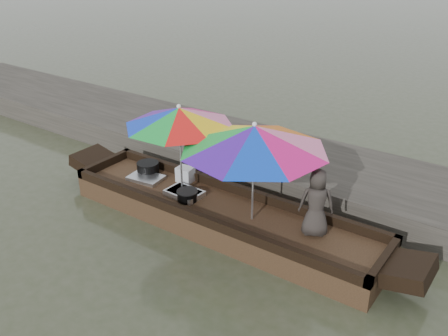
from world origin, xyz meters
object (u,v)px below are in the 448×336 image
Objects in this scene: tray_crayfish at (184,193)px; umbrella_stern at (253,173)px; boat_hull at (220,217)px; charcoal_grill at (187,196)px; vendor at (316,203)px; umbrella_bow at (181,151)px; cooking_pot at (148,168)px; supply_bag at (185,174)px; tray_scallop at (146,178)px.

umbrella_stern is (1.30, 0.03, 0.73)m from tray_crayfish.
boat_hull is 0.64m from charcoal_grill.
vendor is 2.34m from umbrella_bow.
cooking_pot is at bearing 165.63° from umbrella_bow.
supply_bag is at bearing 166.19° from umbrella_stern.
umbrella_stern is (2.23, -0.05, 0.74)m from tray_scallop.
boat_hull is 1.69m from vendor.
tray_crayfish is 0.93m from tray_scallop.
vendor is (2.58, -0.24, 0.38)m from supply_bag.
umbrella_bow is at bearing 180.00° from umbrella_stern.
tray_crayfish is at bearing -52.65° from supply_bag.
umbrella_bow reaches higher than vendor.
tray_scallop is 2.12× the size of supply_bag.
vendor reaches higher than supply_bag.
tray_scallop is at bearing 175.40° from tray_crayfish.
vendor is (3.32, -0.10, 0.41)m from cooking_pot.
tray_scallop is 0.71m from supply_bag.
cooking_pot is at bearing 162.96° from charcoal_grill.
vendor reaches higher than tray_crayfish.
tray_scallop is at bearing 176.72° from umbrella_bow.
umbrella_stern is at bearing -1.27° from tray_scallop.
cooking_pot reaches higher than tray_crayfish.
vendor is at bearing 6.00° from boat_hull.
tray_crayfish is at bearing -178.88° from umbrella_stern.
charcoal_grill is 2.18m from vendor.
charcoal_grill is at bearing -17.04° from cooking_pot.
umbrella_stern is at bearing -18.36° from vendor.
umbrella_bow is at bearing -14.37° from cooking_pot.
boat_hull is 9.00× the size of tray_scallop.
boat_hull is 19.04× the size of supply_bag.
supply_bag reaches higher than cooking_pot.
charcoal_grill reaches higher than boat_hull.
cooking_pot is at bearing -169.28° from supply_bag.
supply_bag is at bearing 158.89° from boat_hull.
supply_bag is (-0.46, 0.51, 0.05)m from charcoal_grill.
vendor is 1.00m from umbrella_stern.
umbrella_bow is (-2.32, -0.16, 0.27)m from vendor.
cooking_pot is 0.18× the size of umbrella_stern.
tray_crayfish is 0.16m from charcoal_grill.
cooking_pot is 0.39× the size of vendor.
supply_bag is at bearing 10.72° from cooking_pot.
umbrella_bow is at bearing -3.28° from tray_scallop.
umbrella_stern is at bearing 0.00° from boat_hull.
charcoal_grill is 0.74m from umbrella_bow.
boat_hull is 13.56× the size of cooking_pot.
supply_bag is 0.13× the size of umbrella_stern.
umbrella_stern reaches higher than supply_bag.
supply_bag reaches higher than boat_hull.
cooking_pot is 1.26m from charcoal_grill.
supply_bag is 2.61m from vendor.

